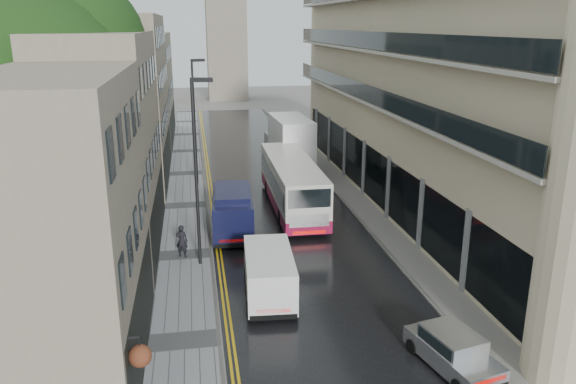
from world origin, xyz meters
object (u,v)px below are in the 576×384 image
object	(u,v)px
tree_near	(36,124)
tree_far	(90,102)
white_lorry	(279,149)
pedestrian	(182,241)
lamp_post_near	(196,175)
lamp_post_far	(195,123)
navy_van	(214,222)
cream_bus	(281,200)
white_van	(249,293)
silver_hatchback	(460,375)

from	to	relation	value
tree_near	tree_far	world-z (taller)	tree_near
white_lorry	pedestrian	world-z (taller)	white_lorry
lamp_post_near	lamp_post_far	distance (m)	14.71
tree_far	navy_van	world-z (taller)	tree_far
cream_bus	navy_van	world-z (taller)	cream_bus
white_lorry	white_van	distance (m)	21.63
silver_hatchback	cream_bus	bearing A→B (deg)	88.22
cream_bus	tree_near	bearing A→B (deg)	-166.18
white_lorry	lamp_post_far	world-z (taller)	lamp_post_far
lamp_post_near	pedestrian	bearing A→B (deg)	144.11
tree_near	tree_far	bearing A→B (deg)	88.68
cream_bus	pedestrian	size ratio (longest dim) A/B	6.77
white_lorry	lamp_post_near	world-z (taller)	lamp_post_near
silver_hatchback	navy_van	xyz separation A→B (m)	(-7.19, 13.98, 0.70)
cream_bus	lamp_post_near	world-z (taller)	lamp_post_near
cream_bus	pedestrian	distance (m)	6.95
navy_van	silver_hatchback	bearing A→B (deg)	-59.52
tree_far	navy_van	bearing A→B (deg)	-58.11
tree_near	white_lorry	size ratio (longest dim) A/B	1.62
tree_near	tree_far	xyz separation A→B (m)	(0.30, 13.00, -0.72)
tree_near	pedestrian	distance (m)	8.89
cream_bus	tree_far	bearing A→B (deg)	140.12
silver_hatchback	lamp_post_far	bearing A→B (deg)	94.04
pedestrian	lamp_post_near	size ratio (longest dim) A/B	0.19
tree_far	white_lorry	world-z (taller)	tree_far
silver_hatchback	tree_far	bearing A→B (deg)	106.75
tree_near	silver_hatchback	size ratio (longest dim) A/B	3.78
cream_bus	silver_hatchback	size ratio (longest dim) A/B	3.14
white_van	pedestrian	xyz separation A→B (m)	(-2.75, 6.52, -0.11)
tree_near	cream_bus	bearing A→B (deg)	13.26
cream_bus	lamp_post_far	bearing A→B (deg)	116.43
tree_far	lamp_post_far	distance (m)	7.34
cream_bus	white_van	distance (m)	10.88
pedestrian	white_lorry	bearing A→B (deg)	-94.49
silver_hatchback	lamp_post_far	distance (m)	27.75
navy_van	pedestrian	distance (m)	2.23
tree_far	lamp_post_near	xyz separation A→B (m)	(7.07, -15.08, -1.60)
white_van	lamp_post_far	size ratio (longest dim) A/B	0.52
tree_far	lamp_post_near	bearing A→B (deg)	-64.88
tree_far	white_lorry	size ratio (longest dim) A/B	1.46
white_van	navy_van	distance (m)	7.98
pedestrian	white_van	bearing A→B (deg)	134.78
white_van	lamp_post_far	distance (m)	20.61
tree_far	pedestrian	distance (m)	16.25
tree_near	lamp_post_far	bearing A→B (deg)	59.46
cream_bus	lamp_post_far	xyz separation A→B (m)	(-4.73, 9.76, 3.01)
silver_hatchback	white_lorry	bearing A→B (deg)	80.69
white_van	navy_van	world-z (taller)	navy_van
cream_bus	navy_van	bearing A→B (deg)	-146.66
navy_van	pedestrian	world-z (taller)	navy_van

